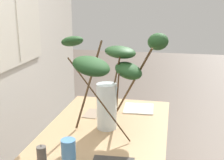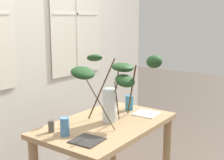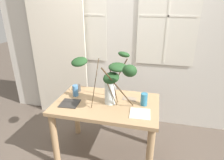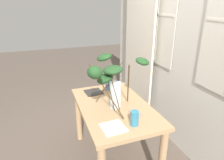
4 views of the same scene
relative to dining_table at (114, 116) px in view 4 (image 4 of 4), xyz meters
name	(u,v)px [view 4 (image 4 of 4)]	position (x,y,z in m)	size (l,w,h in m)	color
ground	(114,158)	(0.00, 0.00, -0.63)	(14.00, 14.00, 0.00)	brown
back_wall_with_windows	(191,44)	(0.00, 0.97, 0.77)	(4.08, 0.14, 2.78)	beige
curtain_sheer_side	(138,49)	(-1.01, 0.80, 0.52)	(0.93, 0.03, 2.29)	silver
dining_table	(114,116)	(0.00, 0.00, 0.00)	(1.22, 0.76, 0.77)	tan
vase_with_branches	(112,78)	(0.05, -0.05, 0.49)	(0.81, 0.74, 0.59)	silver
drinking_glass_blue_left	(108,85)	(-0.43, 0.08, 0.21)	(0.07, 0.07, 0.14)	#4C84BC
drinking_glass_blue_right	(135,118)	(0.43, 0.05, 0.21)	(0.08, 0.08, 0.14)	teal
plate_square_left	(93,92)	(-0.41, -0.13, 0.14)	(0.21, 0.21, 0.01)	#2D2B28
plate_square_right	(113,128)	(0.41, -0.16, 0.14)	(0.21, 0.21, 0.01)	silver
napkin_folded	(136,113)	(0.25, 0.15, 0.14)	(0.17, 0.10, 0.00)	gray
pillar_candle	(118,85)	(-0.44, 0.22, 0.19)	(0.05, 0.05, 0.11)	#514C47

